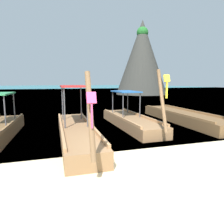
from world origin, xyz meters
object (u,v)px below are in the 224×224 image
(longtail_boat_pink_ribbon, at_px, (76,131))
(longtail_boat_yellow_ribbon, at_px, (130,120))
(karst_rock, at_px, (143,60))
(longtail_boat_violet_ribbon, at_px, (184,117))

(longtail_boat_pink_ribbon, distance_m, longtail_boat_yellow_ribbon, 3.12)
(longtail_boat_yellow_ribbon, bearing_deg, karst_rock, 63.43)
(longtail_boat_violet_ribbon, bearing_deg, karst_rock, 69.79)
(longtail_boat_violet_ribbon, xyz_separation_m, karst_rock, (8.54, 23.20, 5.53))
(longtail_boat_yellow_ribbon, bearing_deg, longtail_boat_violet_ribbon, 4.64)
(longtail_boat_pink_ribbon, bearing_deg, karst_rock, 59.80)
(longtail_boat_pink_ribbon, distance_m, karst_rock, 29.34)
(longtail_boat_yellow_ribbon, relative_size, longtail_boat_violet_ribbon, 0.79)
(longtail_boat_yellow_ribbon, height_order, longtail_boat_violet_ribbon, longtail_boat_violet_ribbon)
(longtail_boat_violet_ribbon, bearing_deg, longtail_boat_pink_ribbon, -164.00)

